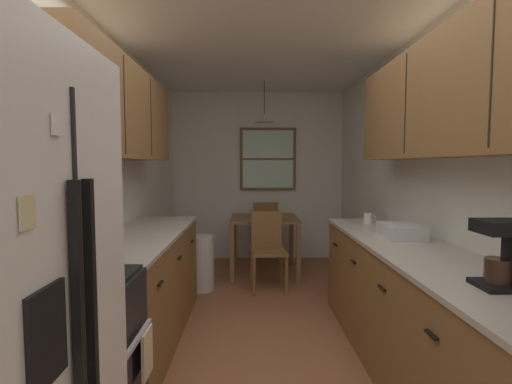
{
  "coord_description": "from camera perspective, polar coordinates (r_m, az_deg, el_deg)",
  "views": [
    {
      "loc": [
        -0.12,
        -2.23,
        1.45
      ],
      "look_at": [
        -0.06,
        1.45,
        1.19
      ],
      "focal_mm": 26.59,
      "sensor_mm": 36.0,
      "label": 1
    }
  ],
  "objects": [
    {
      "name": "coffee_maker",
      "position": [
        2.06,
        33.84,
        -7.58
      ],
      "size": [
        0.22,
        0.18,
        0.31
      ],
      "color": "black",
      "rests_on": "counter_right"
    },
    {
      "name": "wall_left",
      "position": [
        3.46,
        -21.77,
        0.87
      ],
      "size": [
        0.1,
        9.0,
        2.55
      ],
      "primitive_type": "cube",
      "color": "white",
      "rests_on": "ground"
    },
    {
      "name": "trash_bin",
      "position": [
        4.53,
        -8.42,
        -10.53
      ],
      "size": [
        0.33,
        0.33,
        0.63
      ],
      "primitive_type": "cylinder",
      "color": "silver",
      "rests_on": "ground"
    },
    {
      "name": "dish_rack",
      "position": [
        3.1,
        21.0,
        -5.51
      ],
      "size": [
        0.28,
        0.34,
        0.1
      ],
      "primitive_type": "cube",
      "color": "silver",
      "rests_on": "counter_right"
    },
    {
      "name": "dining_chair_far",
      "position": [
        5.74,
        1.36,
        -5.45
      ],
      "size": [
        0.41,
        0.41,
        0.9
      ],
      "color": "brown",
      "rests_on": "ground"
    },
    {
      "name": "stove_range",
      "position": [
        2.15,
        -27.3,
        -23.52
      ],
      "size": [
        0.66,
        0.66,
        1.1
      ],
      "color": "black",
      "rests_on": "ground"
    },
    {
      "name": "upper_cabinets_right",
      "position": [
        2.57,
        29.16,
        13.14
      ],
      "size": [
        0.33,
        2.89,
        0.76
      ],
      "color": "brown"
    },
    {
      "name": "wall_right",
      "position": [
        3.55,
        23.49,
        0.9
      ],
      "size": [
        0.1,
        9.0,
        2.55
      ],
      "primitive_type": "cube",
      "color": "white",
      "rests_on": "ground"
    },
    {
      "name": "mug_by_coffeemaker",
      "position": [
        3.75,
        16.49,
        -3.8
      ],
      "size": [
        0.12,
        0.08,
        0.09
      ],
      "color": "white",
      "rests_on": "counter_right"
    },
    {
      "name": "counter_right",
      "position": [
        2.71,
        24.8,
        -17.98
      ],
      "size": [
        0.64,
        3.21,
        0.9
      ],
      "color": "brown",
      "rests_on": "ground"
    },
    {
      "name": "ground_plane",
      "position": [
        3.54,
        1.13,
        -20.1
      ],
      "size": [
        12.0,
        12.0,
        0.0
      ],
      "primitive_type": "plane",
      "color": "#995B3D"
    },
    {
      "name": "storage_canister",
      "position": [
        2.51,
        -21.63,
        -7.06
      ],
      "size": [
        0.1,
        0.1,
        0.16
      ],
      "color": "#265999",
      "rests_on": "counter_left"
    },
    {
      "name": "dining_table",
      "position": [
        5.09,
        1.22,
        -5.13
      ],
      "size": [
        0.88,
        0.86,
        0.76
      ],
      "color": "brown",
      "rests_on": "ground"
    },
    {
      "name": "dining_chair_near",
      "position": [
        4.49,
        1.77,
        -8.15
      ],
      "size": [
        0.43,
        0.43,
        0.9
      ],
      "color": "brown",
      "rests_on": "ground"
    },
    {
      "name": "counter_left",
      "position": [
        3.32,
        -16.75,
        -13.61
      ],
      "size": [
        0.64,
        2.03,
        0.9
      ],
      "color": "brown",
      "rests_on": "ground"
    },
    {
      "name": "dish_towel",
      "position": [
        2.16,
        -16.06,
        -22.26
      ],
      "size": [
        0.02,
        0.16,
        0.24
      ],
      "primitive_type": "cube",
      "color": "beige"
    },
    {
      "name": "upper_cabinets_left",
      "position": [
        3.19,
        -20.0,
        11.25
      ],
      "size": [
        0.33,
        2.11,
        0.73
      ],
      "color": "brown"
    },
    {
      "name": "wall_back",
      "position": [
        5.88,
        0.23,
        2.37
      ],
      "size": [
        4.4,
        0.1,
        2.55
      ],
      "primitive_type": "cube",
      "color": "white",
      "rests_on": "ground"
    },
    {
      "name": "pendant_light",
      "position": [
        5.06,
        1.25,
        11.03
      ],
      "size": [
        0.27,
        0.27,
        0.54
      ],
      "color": "black"
    },
    {
      "name": "ceiling_slab",
      "position": [
        3.43,
        1.2,
        23.49
      ],
      "size": [
        4.4,
        9.0,
        0.08
      ],
      "primitive_type": "cube",
      "color": "white"
    },
    {
      "name": "microwave_over_range",
      "position": [
        1.98,
        -31.42,
        9.01
      ],
      "size": [
        0.39,
        0.6,
        0.33
      ],
      "color": "white"
    },
    {
      "name": "back_window",
      "position": [
        5.81,
        1.8,
        4.97
      ],
      "size": [
        0.85,
        0.05,
        0.95
      ],
      "color": "brown"
    }
  ]
}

